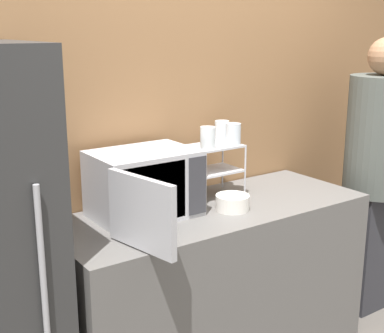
{
  "coord_description": "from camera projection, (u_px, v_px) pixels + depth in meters",
  "views": [
    {
      "loc": [
        -1.61,
        -1.78,
        1.8
      ],
      "look_at": [
        -0.11,
        0.36,
        1.12
      ],
      "focal_mm": 50.0,
      "sensor_mm": 36.0,
      "label": 1
    }
  ],
  "objects": [
    {
      "name": "glass_front_right",
      "position": [
        233.0,
        134.0,
        2.91
      ],
      "size": [
        0.08,
        0.08,
        0.12
      ],
      "color": "silver",
      "rests_on": "dish_rack"
    },
    {
      "name": "microwave",
      "position": [
        144.0,
        185.0,
        2.61
      ],
      "size": [
        0.53,
        0.75,
        0.33
      ],
      "color": "#ADADB2",
      "rests_on": "counter"
    },
    {
      "name": "glass_front_left",
      "position": [
        208.0,
        138.0,
        2.81
      ],
      "size": [
        0.08,
        0.08,
        0.12
      ],
      "color": "silver",
      "rests_on": "dish_rack"
    },
    {
      "name": "bowl",
      "position": [
        232.0,
        203.0,
        2.75
      ],
      "size": [
        0.17,
        0.17,
        0.08
      ],
      "color": "silver",
      "rests_on": "counter"
    },
    {
      "name": "dish_rack",
      "position": [
        215.0,
        159.0,
        2.94
      ],
      "size": [
        0.28,
        0.21,
        0.29
      ],
      "color": "#B2B2B7",
      "rests_on": "counter"
    },
    {
      "name": "person",
      "position": [
        377.0,
        165.0,
        3.34
      ],
      "size": [
        0.41,
        0.41,
        1.75
      ],
      "color": "#2D2D33",
      "rests_on": "ground_plane"
    },
    {
      "name": "counter",
      "position": [
        213.0,
        284.0,
        2.91
      ],
      "size": [
        1.7,
        0.66,
        0.89
      ],
      "color": "#595654",
      "rests_on": "ground_plane"
    },
    {
      "name": "glass_back_right",
      "position": [
        222.0,
        131.0,
        2.99
      ],
      "size": [
        0.08,
        0.08,
        0.12
      ],
      "color": "silver",
      "rests_on": "dish_rack"
    },
    {
      "name": "wall_back",
      "position": [
        174.0,
        120.0,
        2.99
      ],
      "size": [
        8.0,
        0.06,
        2.6
      ],
      "color": "olive",
      "rests_on": "ground_plane"
    }
  ]
}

